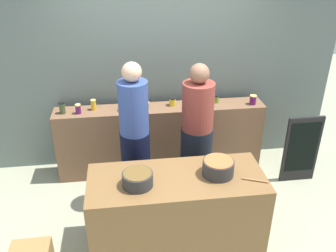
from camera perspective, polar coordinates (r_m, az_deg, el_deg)
name	(u,v)px	position (r m, az deg, el deg)	size (l,w,h in m)	color
ground	(172,222)	(4.22, 0.64, -14.99)	(12.00, 12.00, 0.00)	#9A9C7F
storefront_wall	(157,56)	(4.74, -1.76, 10.99)	(4.80, 0.12, 3.00)	slate
display_shelf	(161,139)	(4.83, -1.16, -2.04)	(2.70, 0.36, 0.93)	brown
prep_table	(176,212)	(3.72, 1.34, -13.37)	(1.70, 0.70, 0.83)	brown
preserve_jar_0	(62,108)	(4.61, -16.38, 2.79)	(0.08, 0.08, 0.15)	#3A4A2D
preserve_jar_1	(78,109)	(4.56, -14.02, 2.64)	(0.07, 0.07, 0.12)	#58195A
preserve_jar_2	(94,105)	(4.62, -11.69, 3.32)	(0.07, 0.07, 0.13)	gold
preserve_jar_3	(125,105)	(4.53, -6.89, 3.26)	(0.09, 0.09, 0.14)	#345428
preserve_jar_4	(137,107)	(4.53, -4.95, 3.07)	(0.07, 0.07, 0.10)	#284922
preserve_jar_5	(146,106)	(4.54, -3.47, 3.23)	(0.08, 0.08, 0.10)	olive
preserve_jar_6	(172,101)	(4.65, 0.70, 3.91)	(0.09, 0.09, 0.11)	gold
preserve_jar_7	(216,99)	(4.77, 7.65, 4.27)	(0.07, 0.07, 0.10)	olive
preserve_jar_8	(253,100)	(4.81, 13.27, 4.06)	(0.09, 0.09, 0.12)	#52134F
cooking_pot_left	(138,179)	(3.34, -4.82, -8.37)	(0.28, 0.28, 0.14)	#2D2D2D
cooking_pot_center	(218,168)	(3.50, 7.93, -6.53)	(0.30, 0.30, 0.16)	#2D2D2D
wooden_spoon	(255,180)	(3.51, 13.56, -8.33)	(0.02, 0.02, 0.24)	#9E703D
cook_with_tongs	(135,144)	(4.05, -5.20, -2.92)	(0.33, 0.33, 1.76)	black
cook_in_cap	(197,139)	(4.24, 4.55, -2.12)	(0.37, 0.37, 1.68)	black
chalkboard_sign	(301,149)	(4.90, 20.32, -3.48)	(0.46, 0.05, 0.92)	black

